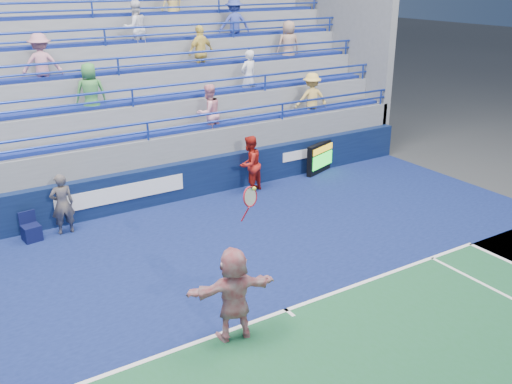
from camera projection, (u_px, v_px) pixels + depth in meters
ground at (286, 311)px, 11.12m from camera, size 120.00×120.00×0.00m
sponsor_wall at (154, 186)px, 16.06m from camera, size 18.00×0.32×1.10m
bleacher_stand at (108, 124)px, 18.68m from camera, size 18.00×5.61×6.13m
serve_speed_board at (321, 157)px, 18.73m from camera, size 1.42×0.66×1.01m
judge_chair at (31, 232)px, 13.98m from camera, size 0.46×0.46×0.73m
tennis_player at (234, 294)px, 10.03m from camera, size 1.71×0.85×2.84m
line_judge at (62, 204)px, 14.17m from camera, size 0.58×0.39×1.59m
ball_girl at (250, 164)px, 16.92m from camera, size 1.03×0.93×1.73m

